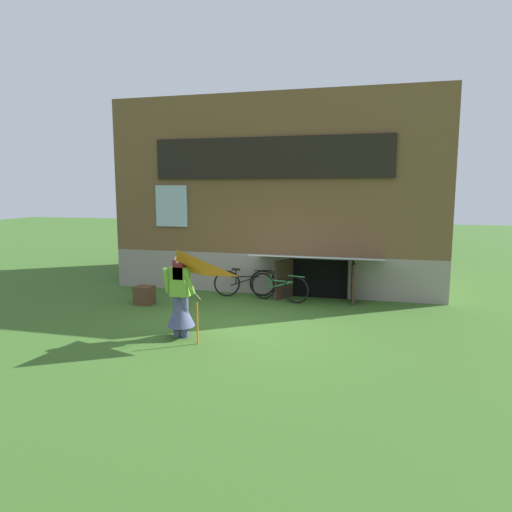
{
  "coord_description": "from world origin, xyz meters",
  "views": [
    {
      "loc": [
        2.74,
        -8.67,
        2.74
      ],
      "look_at": [
        0.21,
        0.85,
        1.32
      ],
      "focal_mm": 32.88,
      "sensor_mm": 36.0,
      "label": 1
    }
  ],
  "objects_px": {
    "bicycle_green": "(279,287)",
    "person": "(180,303)",
    "kite": "(178,277)",
    "bicycle_black": "(245,283)",
    "wooden_crate": "(144,295)"
  },
  "relations": [
    {
      "from": "person",
      "to": "bicycle_black",
      "type": "distance_m",
      "value": 3.54
    },
    {
      "from": "kite",
      "to": "bicycle_green",
      "type": "height_order",
      "value": "kite"
    },
    {
      "from": "bicycle_green",
      "to": "person",
      "type": "bearing_deg",
      "value": -95.15
    },
    {
      "from": "kite",
      "to": "bicycle_green",
      "type": "bearing_deg",
      "value": 76.19
    },
    {
      "from": "kite",
      "to": "wooden_crate",
      "type": "xyz_separation_m",
      "value": [
        -2.11,
        2.7,
        -1.04
      ]
    },
    {
      "from": "person",
      "to": "bicycle_green",
      "type": "height_order",
      "value": "person"
    },
    {
      "from": "kite",
      "to": "person",
      "type": "bearing_deg",
      "value": 111.14
    },
    {
      "from": "kite",
      "to": "bicycle_green",
      "type": "relative_size",
      "value": 1.02
    },
    {
      "from": "wooden_crate",
      "to": "person",
      "type": "bearing_deg",
      "value": -48.14
    },
    {
      "from": "bicycle_black",
      "to": "wooden_crate",
      "type": "bearing_deg",
      "value": -162.67
    },
    {
      "from": "person",
      "to": "kite",
      "type": "xyz_separation_m",
      "value": [
        0.24,
        -0.62,
        0.61
      ]
    },
    {
      "from": "person",
      "to": "wooden_crate",
      "type": "bearing_deg",
      "value": 144.39
    },
    {
      "from": "bicycle_green",
      "to": "bicycle_black",
      "type": "xyz_separation_m",
      "value": [
        -0.97,
        0.3,
        0.0
      ]
    },
    {
      "from": "person",
      "to": "bicycle_black",
      "type": "relative_size",
      "value": 1.01
    },
    {
      "from": "kite",
      "to": "bicycle_black",
      "type": "bearing_deg",
      "value": 90.35
    }
  ]
}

